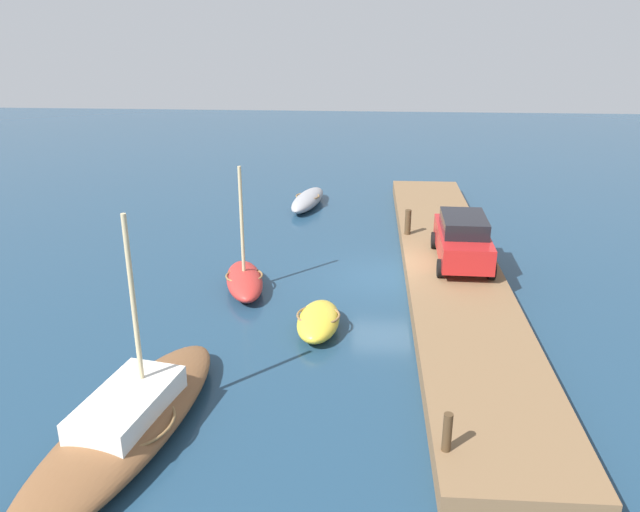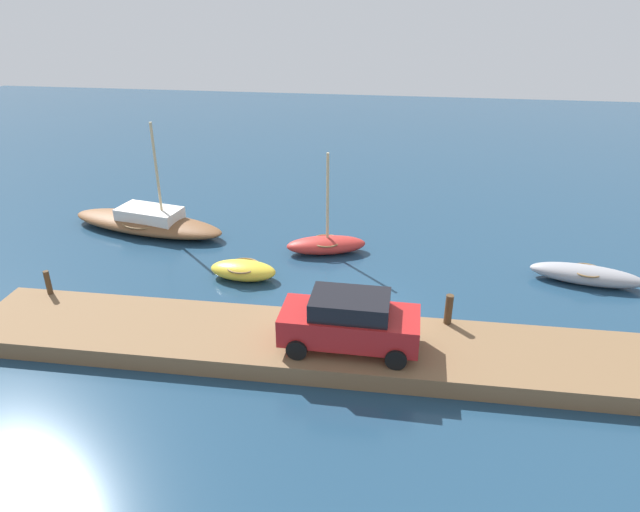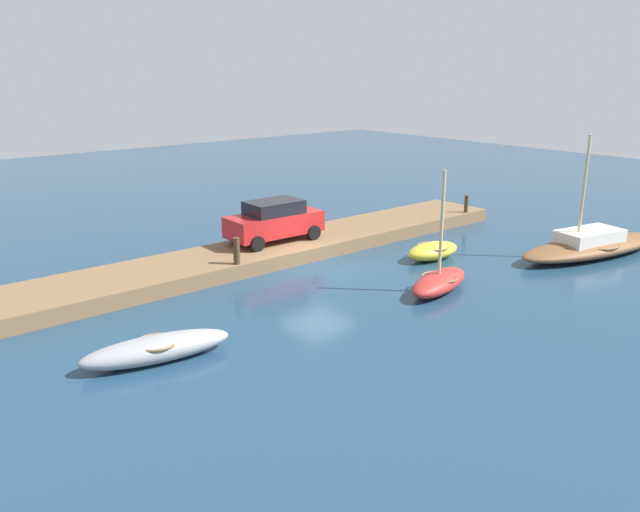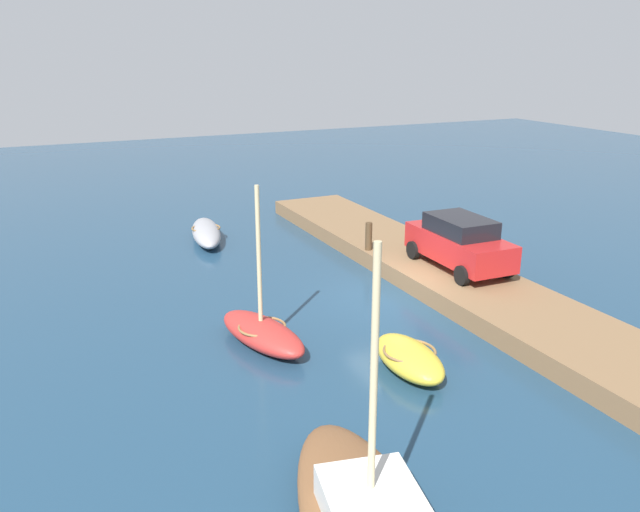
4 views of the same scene
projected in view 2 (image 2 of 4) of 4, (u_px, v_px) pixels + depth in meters
name	position (u px, v px, depth m)	size (l,w,h in m)	color
ground_plane	(350.00, 316.00, 20.53)	(84.00, 84.00, 0.00)	navy
dock_platform	(344.00, 347.00, 18.30)	(24.42, 3.38, 0.60)	brown
rowboat_grey	(586.00, 275.00, 22.57)	(4.35, 1.93, 0.73)	#939399
dinghy_yellow	(243.00, 270.00, 22.92)	(2.74, 1.43, 0.74)	gold
rowboat_red	(326.00, 244.00, 25.05)	(3.65, 2.06, 4.47)	#B72D28
sailboat_brown	(148.00, 222.00, 27.16)	(8.14, 3.77, 5.23)	brown
mooring_post_west	(48.00, 282.00, 20.61)	(0.20, 0.20, 0.90)	#47331E
mooring_post_mid_west	(449.00, 309.00, 18.81)	(0.25, 0.25, 1.04)	#47331E
parked_car	(350.00, 321.00, 17.44)	(4.23, 2.06, 1.78)	#B21E1E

